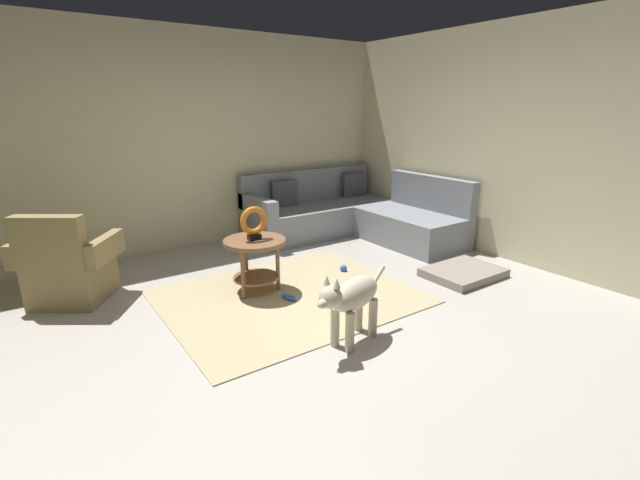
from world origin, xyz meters
TOP-DOWN VIEW (x-y plane):
  - ground_plane at (0.00, 0.00)m, footprint 6.00×6.00m
  - wall_back at (0.00, 2.94)m, footprint 6.00×0.12m
  - wall_right at (2.94, 0.00)m, footprint 0.12×6.00m
  - area_rug at (0.15, 0.70)m, footprint 2.30×1.90m
  - sectional_couch at (1.99, 2.02)m, footprint 2.20×2.25m
  - armchair at (-1.57, 1.78)m, footprint 1.00×0.95m
  - side_table at (-0.04, 1.00)m, footprint 0.60×0.60m
  - torus_sculpture at (-0.04, 1.00)m, footprint 0.28×0.08m
  - dog_bed_mat at (1.98, 0.08)m, footprint 0.80×0.60m
  - dog at (0.10, -0.32)m, footprint 0.83×0.35m
  - dog_toy_ball at (1.00, 0.94)m, footprint 0.08×0.08m
  - dog_toy_bone at (0.11, 0.62)m, footprint 0.12×0.19m

SIDE VIEW (x-z plane):
  - ground_plane at x=0.00m, z-range -0.10..0.00m
  - area_rug at x=0.15m, z-range 0.00..0.01m
  - dog_toy_bone at x=0.11m, z-range 0.00..0.06m
  - dog_toy_ball at x=1.00m, z-range 0.00..0.08m
  - dog_bed_mat at x=1.98m, z-range 0.00..0.09m
  - sectional_couch at x=1.99m, z-range -0.15..0.73m
  - armchair at x=-1.57m, z-range -0.12..0.76m
  - dog at x=0.10m, z-range 0.06..0.69m
  - side_table at x=-0.04m, z-range 0.15..0.69m
  - torus_sculpture at x=-0.04m, z-range 0.55..0.87m
  - wall_back at x=0.00m, z-range 0.00..2.70m
  - wall_right at x=2.94m, z-range 0.00..2.70m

